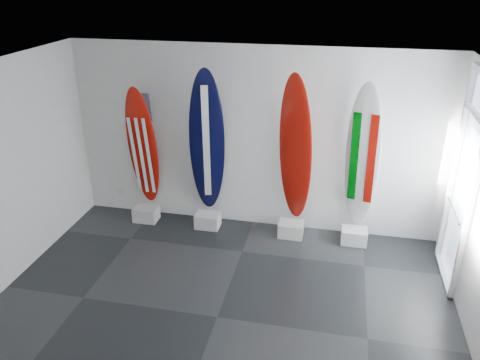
% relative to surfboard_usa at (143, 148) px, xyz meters
% --- Properties ---
extents(floor, '(6.00, 6.00, 0.00)m').
position_rel_surfboard_usa_xyz_m(floor, '(1.83, -2.28, -1.31)').
color(floor, black).
rests_on(floor, ground).
extents(ceiling, '(6.00, 6.00, 0.00)m').
position_rel_surfboard_usa_xyz_m(ceiling, '(1.83, -2.28, 1.69)').
color(ceiling, white).
rests_on(ceiling, wall_back).
extents(wall_back, '(6.00, 0.00, 6.00)m').
position_rel_surfboard_usa_xyz_m(wall_back, '(1.83, 0.22, 0.19)').
color(wall_back, silver).
rests_on(wall_back, ground).
extents(display_block_usa, '(0.40, 0.30, 0.24)m').
position_rel_surfboard_usa_xyz_m(display_block_usa, '(0.00, -0.10, -1.19)').
color(display_block_usa, silver).
rests_on(display_block_usa, floor).
extents(surfboard_usa, '(0.51, 0.46, 2.15)m').
position_rel_surfboard_usa_xyz_m(surfboard_usa, '(0.00, 0.00, 0.00)').
color(surfboard_usa, '#951008').
rests_on(surfboard_usa, display_block_usa).
extents(display_block_navy, '(0.40, 0.30, 0.24)m').
position_rel_surfboard_usa_xyz_m(display_block_navy, '(1.11, -0.10, -1.19)').
color(display_block_navy, silver).
rests_on(display_block_navy, floor).
extents(surfboard_navy, '(0.64, 0.53, 2.48)m').
position_rel_surfboard_usa_xyz_m(surfboard_navy, '(1.11, 0.00, 0.17)').
color(surfboard_navy, black).
rests_on(surfboard_navy, display_block_navy).
extents(display_block_swiss, '(0.40, 0.30, 0.24)m').
position_rel_surfboard_usa_xyz_m(display_block_swiss, '(2.52, -0.10, -1.19)').
color(display_block_swiss, silver).
rests_on(display_block_swiss, floor).
extents(surfboard_swiss, '(0.64, 0.52, 2.45)m').
position_rel_surfboard_usa_xyz_m(surfboard_swiss, '(2.52, 0.00, 0.16)').
color(surfboard_swiss, '#951008').
rests_on(surfboard_swiss, display_block_swiss).
extents(display_block_italy, '(0.40, 0.30, 0.24)m').
position_rel_surfboard_usa_xyz_m(display_block_italy, '(3.53, -0.10, -1.19)').
color(display_block_italy, silver).
rests_on(display_block_italy, floor).
extents(surfboard_italy, '(0.59, 0.40, 2.36)m').
position_rel_surfboard_usa_xyz_m(surfboard_italy, '(3.53, 0.00, 0.11)').
color(surfboard_italy, silver).
rests_on(surfboard_italy, display_block_italy).
extents(wall_outlet, '(0.09, 0.02, 0.13)m').
position_rel_surfboard_usa_xyz_m(wall_outlet, '(-0.62, 0.20, -0.96)').
color(wall_outlet, silver).
rests_on(wall_outlet, wall_back).
extents(glass_door, '(0.12, 1.16, 2.85)m').
position_rel_surfboard_usa_xyz_m(glass_door, '(4.80, -0.73, 0.12)').
color(glass_door, white).
rests_on(glass_door, floor).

